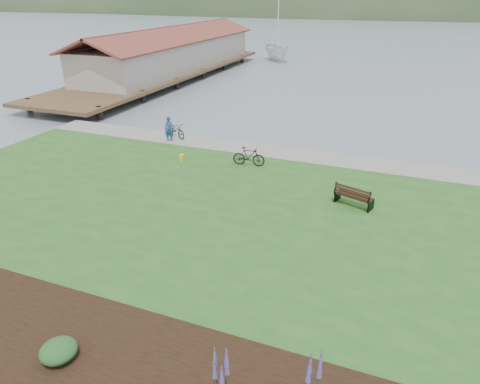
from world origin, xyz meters
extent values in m
plane|color=slate|center=(0.00, 0.00, 0.00)|extent=(600.00, 600.00, 0.00)
cube|color=#26581F|center=(0.00, -2.00, 0.20)|extent=(34.00, 20.00, 0.40)
cube|color=gray|center=(0.00, 6.90, 0.42)|extent=(34.00, 2.20, 0.03)
cube|color=#4C3826|center=(-20.00, 26.00, 0.85)|extent=(8.00, 36.00, 0.30)
cube|color=#B2ADA3|center=(-20.00, 28.00, 2.50)|extent=(6.40, 28.00, 3.00)
cube|color=black|center=(3.62, 1.58, 0.86)|extent=(1.72, 1.05, 0.05)
cube|color=black|center=(3.52, 1.29, 1.16)|extent=(1.59, 0.66, 0.51)
cube|color=black|center=(2.87, 1.83, 0.62)|extent=(0.23, 0.55, 0.45)
cube|color=black|center=(4.37, 1.33, 0.62)|extent=(0.23, 0.55, 0.45)
imported|color=navy|center=(-8.28, 6.32, 1.31)|extent=(0.74, 0.57, 1.82)
imported|color=black|center=(-8.33, 7.20, 0.88)|extent=(1.42, 1.94, 0.97)
imported|color=black|center=(-2.29, 4.32, 0.92)|extent=(0.74, 1.78, 1.04)
imported|color=silver|center=(-12.63, 43.35, 0.00)|extent=(13.87, 13.89, 25.70)
cube|color=yellow|center=(-6.00, 3.68, 0.57)|extent=(0.29, 0.37, 0.34)
cone|color=#4C429B|center=(2.22, -9.65, 1.47)|extent=(0.40, 0.40, 1.45)
cone|color=#4C429B|center=(4.15, -9.28, 1.70)|extent=(0.32, 0.32, 1.91)
ellipsoid|color=#1E4C21|center=(-2.15, -9.95, 0.68)|extent=(0.94, 0.94, 0.47)
camera|label=1|loc=(5.09, -15.77, 8.96)|focal=32.00mm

